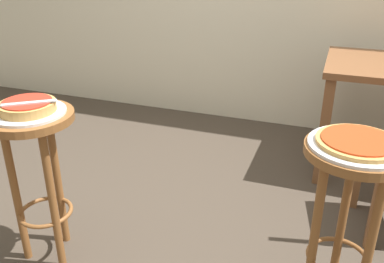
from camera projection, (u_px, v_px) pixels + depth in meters
name	position (u px, v px, depth m)	size (l,w,h in m)	color
ground_plane	(177.00, 226.00, 2.32)	(6.00, 6.00, 0.00)	#42382D
stool_foreground	(36.00, 156.00, 1.89)	(0.38, 0.38, 0.76)	brown
serving_plate_foreground	(29.00, 112.00, 1.81)	(0.31, 0.31, 0.01)	silver
pizza_foreground	(28.00, 106.00, 1.79)	(0.24, 0.24, 0.05)	tan
stool_middle	(349.00, 195.00, 1.61)	(0.38, 0.38, 0.76)	brown
serving_plate_middle	(358.00, 146.00, 1.52)	(0.35, 0.35, 0.01)	silver
pizza_middle	(359.00, 142.00, 1.51)	(0.30, 0.30, 0.02)	tan
pizza_server_knife	(29.00, 103.00, 1.76)	(0.22, 0.02, 0.01)	silver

